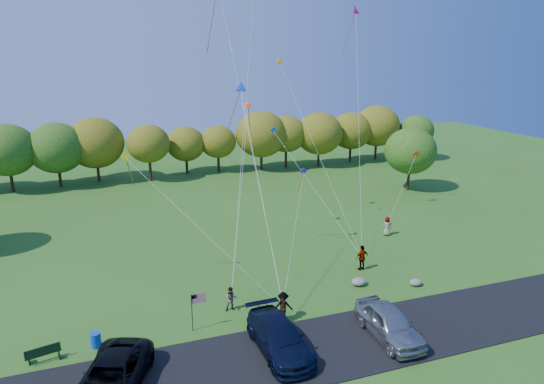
{
  "coord_description": "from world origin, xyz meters",
  "views": [
    {
      "loc": [
        -9.89,
        -25.1,
        15.68
      ],
      "look_at": [
        1.14,
        6.0,
        6.24
      ],
      "focal_mm": 32.0,
      "sensor_mm": 36.0,
      "label": 1
    }
  ],
  "objects_px": {
    "minivan_silver": "(389,323)",
    "flyer_e": "(387,226)",
    "flyer_b": "(231,299)",
    "park_bench": "(43,353)",
    "flyer_a": "(283,311)",
    "minivan_navy": "(279,337)",
    "flyer_c": "(283,306)",
    "trash_barrel": "(96,340)",
    "minivan_dark": "(112,377)",
    "flyer_d": "(362,258)"
  },
  "relations": [
    {
      "from": "minivan_silver",
      "to": "flyer_c",
      "type": "xyz_separation_m",
      "value": [
        -4.98,
        3.88,
        -0.05
      ]
    },
    {
      "from": "minivan_dark",
      "to": "trash_barrel",
      "type": "bearing_deg",
      "value": 120.99
    },
    {
      "from": "flyer_a",
      "to": "minivan_silver",
      "type": "bearing_deg",
      "value": -84.13
    },
    {
      "from": "minivan_navy",
      "to": "flyer_c",
      "type": "bearing_deg",
      "value": 63.77
    },
    {
      "from": "flyer_c",
      "to": "trash_barrel",
      "type": "relative_size",
      "value": 2.12
    },
    {
      "from": "flyer_a",
      "to": "flyer_e",
      "type": "relative_size",
      "value": 0.93
    },
    {
      "from": "minivan_navy",
      "to": "flyer_a",
      "type": "xyz_separation_m",
      "value": [
        1.25,
        2.73,
        -0.1
      ]
    },
    {
      "from": "minivan_navy",
      "to": "flyer_e",
      "type": "relative_size",
      "value": 3.35
    },
    {
      "from": "flyer_e",
      "to": "park_bench",
      "type": "distance_m",
      "value": 29.04
    },
    {
      "from": "flyer_b",
      "to": "flyer_d",
      "type": "xyz_separation_m",
      "value": [
        10.8,
        2.57,
        0.18
      ]
    },
    {
      "from": "flyer_c",
      "to": "park_bench",
      "type": "height_order",
      "value": "flyer_c"
    },
    {
      "from": "minivan_silver",
      "to": "flyer_b",
      "type": "distance_m",
      "value": 9.73
    },
    {
      "from": "flyer_e",
      "to": "flyer_d",
      "type": "bearing_deg",
      "value": 62.63
    },
    {
      "from": "flyer_c",
      "to": "flyer_e",
      "type": "xyz_separation_m",
      "value": [
        13.83,
        10.28,
        -0.04
      ]
    },
    {
      "from": "flyer_b",
      "to": "minivan_navy",
      "type": "bearing_deg",
      "value": -70.62
    },
    {
      "from": "park_bench",
      "to": "minivan_dark",
      "type": "bearing_deg",
      "value": -62.18
    },
    {
      "from": "trash_barrel",
      "to": "minivan_silver",
      "type": "bearing_deg",
      "value": -16.4
    },
    {
      "from": "minivan_navy",
      "to": "trash_barrel",
      "type": "bearing_deg",
      "value": 155.94
    },
    {
      "from": "flyer_b",
      "to": "flyer_d",
      "type": "relative_size",
      "value": 0.82
    },
    {
      "from": "flyer_c",
      "to": "flyer_d",
      "type": "distance_m",
      "value": 9.36
    },
    {
      "from": "flyer_a",
      "to": "flyer_b",
      "type": "bearing_deg",
      "value": 86.56
    },
    {
      "from": "flyer_a",
      "to": "flyer_e",
      "type": "height_order",
      "value": "flyer_e"
    },
    {
      "from": "flyer_c",
      "to": "flyer_d",
      "type": "xyz_separation_m",
      "value": [
        8.1,
        4.68,
        0.07
      ]
    },
    {
      "from": "flyer_c",
      "to": "flyer_b",
      "type": "bearing_deg",
      "value": -15.69
    },
    {
      "from": "minivan_dark",
      "to": "flyer_b",
      "type": "distance_m",
      "value": 9.3
    },
    {
      "from": "minivan_silver",
      "to": "park_bench",
      "type": "xyz_separation_m",
      "value": [
        -18.39,
        4.1,
        -0.43
      ]
    },
    {
      "from": "park_bench",
      "to": "trash_barrel",
      "type": "relative_size",
      "value": 2.03
    },
    {
      "from": "flyer_a",
      "to": "flyer_c",
      "type": "xyz_separation_m",
      "value": [
        0.15,
        0.35,
        0.1
      ]
    },
    {
      "from": "flyer_e",
      "to": "flyer_b",
      "type": "bearing_deg",
      "value": 44.57
    },
    {
      "from": "minivan_dark",
      "to": "minivan_silver",
      "type": "height_order",
      "value": "minivan_silver"
    },
    {
      "from": "trash_barrel",
      "to": "park_bench",
      "type": "bearing_deg",
      "value": -168.08
    },
    {
      "from": "flyer_b",
      "to": "flyer_c",
      "type": "xyz_separation_m",
      "value": [
        2.7,
        -2.1,
        0.11
      ]
    },
    {
      "from": "flyer_b",
      "to": "flyer_d",
      "type": "bearing_deg",
      "value": 18.64
    },
    {
      "from": "flyer_d",
      "to": "trash_barrel",
      "type": "bearing_deg",
      "value": 3.61
    },
    {
      "from": "minivan_dark",
      "to": "flyer_b",
      "type": "xyz_separation_m",
      "value": [
        7.38,
        5.65,
        -0.09
      ]
    },
    {
      "from": "minivan_silver",
      "to": "flyer_b",
      "type": "xyz_separation_m",
      "value": [
        -7.68,
        5.98,
        -0.16
      ]
    },
    {
      "from": "flyer_a",
      "to": "flyer_b",
      "type": "relative_size",
      "value": 1.01
    },
    {
      "from": "flyer_a",
      "to": "flyer_c",
      "type": "distance_m",
      "value": 0.39
    },
    {
      "from": "minivan_silver",
      "to": "flyer_e",
      "type": "xyz_separation_m",
      "value": [
        8.85,
        14.15,
        -0.09
      ]
    },
    {
      "from": "minivan_dark",
      "to": "flyer_c",
      "type": "xyz_separation_m",
      "value": [
        10.08,
        3.55,
        0.02
      ]
    },
    {
      "from": "minivan_silver",
      "to": "flyer_c",
      "type": "relative_size",
      "value": 2.89
    },
    {
      "from": "park_bench",
      "to": "trash_barrel",
      "type": "xyz_separation_m",
      "value": [
        2.6,
        0.55,
        -0.09
      ]
    },
    {
      "from": "minivan_dark",
      "to": "flyer_e",
      "type": "xyz_separation_m",
      "value": [
        23.91,
        13.83,
        -0.02
      ]
    },
    {
      "from": "flyer_e",
      "to": "trash_barrel",
      "type": "xyz_separation_m",
      "value": [
        -24.64,
        -9.51,
        -0.44
      ]
    },
    {
      "from": "flyer_b",
      "to": "flyer_a",
      "type": "bearing_deg",
      "value": -38.61
    },
    {
      "from": "minivan_dark",
      "to": "park_bench",
      "type": "distance_m",
      "value": 5.05
    },
    {
      "from": "flyer_a",
      "to": "flyer_d",
      "type": "relative_size",
      "value": 0.83
    },
    {
      "from": "flyer_b",
      "to": "flyer_e",
      "type": "bearing_deg",
      "value": 31.56
    },
    {
      "from": "minivan_navy",
      "to": "minivan_silver",
      "type": "distance_m",
      "value": 6.42
    },
    {
      "from": "minivan_navy",
      "to": "park_bench",
      "type": "xyz_separation_m",
      "value": [
        -12.02,
        3.3,
        -0.38
      ]
    }
  ]
}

